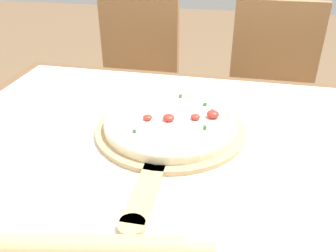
{
  "coord_description": "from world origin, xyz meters",
  "views": [
    {
      "loc": [
        0.12,
        -0.66,
        1.18
      ],
      "look_at": [
        -0.03,
        0.06,
        0.76
      ],
      "focal_mm": 38.0,
      "sensor_mm": 36.0,
      "label": 1
    }
  ],
  "objects_px": {
    "pizza_peel": "(169,132)",
    "pizza": "(171,122)",
    "rolling_pin": "(56,248)",
    "chair_left": "(135,81)",
    "chair_right": "(271,92)"
  },
  "relations": [
    {
      "from": "rolling_pin",
      "to": "chair_right",
      "type": "height_order",
      "value": "chair_right"
    },
    {
      "from": "rolling_pin",
      "to": "chair_right",
      "type": "bearing_deg",
      "value": 71.27
    },
    {
      "from": "rolling_pin",
      "to": "chair_right",
      "type": "relative_size",
      "value": 0.53
    },
    {
      "from": "pizza",
      "to": "chair_left",
      "type": "xyz_separation_m",
      "value": [
        -0.33,
        0.76,
        -0.23
      ]
    },
    {
      "from": "pizza",
      "to": "rolling_pin",
      "type": "distance_m",
      "value": 0.43
    },
    {
      "from": "rolling_pin",
      "to": "chair_left",
      "type": "xyz_separation_m",
      "value": [
        -0.23,
        1.17,
        -0.23
      ]
    },
    {
      "from": "pizza_peel",
      "to": "pizza",
      "type": "relative_size",
      "value": 1.66
    },
    {
      "from": "pizza",
      "to": "chair_left",
      "type": "relative_size",
      "value": 0.36
    },
    {
      "from": "pizza",
      "to": "chair_right",
      "type": "xyz_separation_m",
      "value": [
        0.3,
        0.76,
        -0.23
      ]
    },
    {
      "from": "pizza_peel",
      "to": "rolling_pin",
      "type": "height_order",
      "value": "rolling_pin"
    },
    {
      "from": "pizza_peel",
      "to": "pizza",
      "type": "xyz_separation_m",
      "value": [
        0.0,
        0.02,
        0.02
      ]
    },
    {
      "from": "pizza_peel",
      "to": "pizza",
      "type": "height_order",
      "value": "pizza"
    },
    {
      "from": "rolling_pin",
      "to": "chair_right",
      "type": "distance_m",
      "value": 1.26
    },
    {
      "from": "pizza_peel",
      "to": "chair_right",
      "type": "relative_size",
      "value": 0.61
    },
    {
      "from": "pizza",
      "to": "rolling_pin",
      "type": "bearing_deg",
      "value": -102.71
    }
  ]
}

